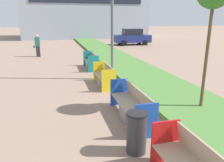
{
  "coord_description": "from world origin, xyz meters",
  "views": [
    {
      "loc": [
        -1.19,
        1.64,
        2.91
      ],
      "look_at": [
        0.9,
        9.52,
        0.6
      ],
      "focal_mm": 35.0,
      "sensor_mm": 36.0,
      "label": 1
    }
  ],
  "objects_px": {
    "bench_blue_frame": "(132,107)",
    "bench_yellow_frame": "(105,78)",
    "bench_teal_frame": "(91,63)",
    "parked_car_distant": "(132,37)",
    "pedestrian_walking": "(37,45)",
    "litter_bin": "(137,133)"
  },
  "relations": [
    {
      "from": "bench_blue_frame",
      "to": "bench_yellow_frame",
      "type": "distance_m",
      "value": 3.56
    },
    {
      "from": "bench_blue_frame",
      "to": "bench_teal_frame",
      "type": "bearing_deg",
      "value": 90.04
    },
    {
      "from": "bench_yellow_frame",
      "to": "parked_car_distant",
      "type": "height_order",
      "value": "parked_car_distant"
    },
    {
      "from": "bench_yellow_frame",
      "to": "pedestrian_walking",
      "type": "height_order",
      "value": "pedestrian_walking"
    },
    {
      "from": "bench_yellow_frame",
      "to": "parked_car_distant",
      "type": "bearing_deg",
      "value": 65.85
    },
    {
      "from": "bench_teal_frame",
      "to": "litter_bin",
      "type": "xyz_separation_m",
      "value": [
        -0.48,
        -8.89,
        0.12
      ]
    },
    {
      "from": "bench_teal_frame",
      "to": "litter_bin",
      "type": "relative_size",
      "value": 2.08
    },
    {
      "from": "bench_yellow_frame",
      "to": "pedestrian_walking",
      "type": "distance_m",
      "value": 9.7
    },
    {
      "from": "bench_blue_frame",
      "to": "bench_teal_frame",
      "type": "height_order",
      "value": "same"
    },
    {
      "from": "litter_bin",
      "to": "pedestrian_walking",
      "type": "bearing_deg",
      "value": 101.47
    },
    {
      "from": "bench_yellow_frame",
      "to": "parked_car_distant",
      "type": "distance_m",
      "value": 16.61
    },
    {
      "from": "bench_blue_frame",
      "to": "pedestrian_walking",
      "type": "xyz_separation_m",
      "value": [
        -3.39,
        12.64,
        0.52
      ]
    },
    {
      "from": "bench_yellow_frame",
      "to": "bench_teal_frame",
      "type": "bearing_deg",
      "value": 89.98
    },
    {
      "from": "bench_teal_frame",
      "to": "bench_blue_frame",
      "type": "bearing_deg",
      "value": -89.96
    },
    {
      "from": "bench_teal_frame",
      "to": "pedestrian_walking",
      "type": "height_order",
      "value": "pedestrian_walking"
    },
    {
      "from": "bench_yellow_frame",
      "to": "pedestrian_walking",
      "type": "xyz_separation_m",
      "value": [
        -3.38,
        9.08,
        0.54
      ]
    },
    {
      "from": "bench_teal_frame",
      "to": "litter_bin",
      "type": "bearing_deg",
      "value": -93.1
    },
    {
      "from": "bench_yellow_frame",
      "to": "litter_bin",
      "type": "bearing_deg",
      "value": -95.25
    },
    {
      "from": "bench_blue_frame",
      "to": "parked_car_distant",
      "type": "bearing_deg",
      "value": 70.06
    },
    {
      "from": "bench_yellow_frame",
      "to": "litter_bin",
      "type": "height_order",
      "value": "litter_bin"
    },
    {
      "from": "bench_yellow_frame",
      "to": "litter_bin",
      "type": "relative_size",
      "value": 1.98
    },
    {
      "from": "pedestrian_walking",
      "to": "bench_yellow_frame",
      "type": "bearing_deg",
      "value": -69.56
    }
  ]
}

